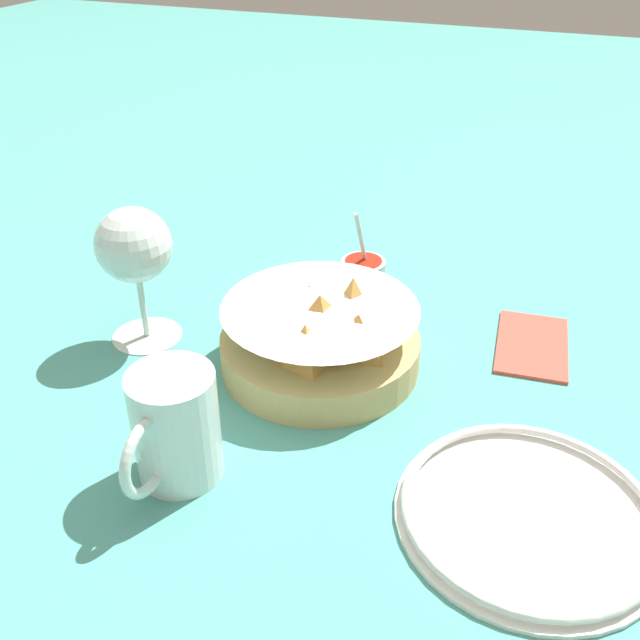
% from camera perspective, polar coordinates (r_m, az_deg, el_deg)
% --- Properties ---
extents(ground_plane, '(4.00, 4.00, 0.00)m').
position_cam_1_polar(ground_plane, '(0.75, 0.00, -3.61)').
color(ground_plane, teal).
extents(food_basket, '(0.21, 0.21, 0.09)m').
position_cam_1_polar(food_basket, '(0.73, 0.13, -1.52)').
color(food_basket, tan).
rests_on(food_basket, ground_plane).
extents(sauce_cup, '(0.07, 0.06, 0.11)m').
position_cam_1_polar(sauce_cup, '(0.89, 3.47, 3.98)').
color(sauce_cup, '#B7B7BC').
rests_on(sauce_cup, ground_plane).
extents(wine_glass, '(0.08, 0.08, 0.15)m').
position_cam_1_polar(wine_glass, '(0.77, -14.65, 5.46)').
color(wine_glass, silver).
rests_on(wine_glass, ground_plane).
extents(beer_mug, '(0.11, 0.07, 0.10)m').
position_cam_1_polar(beer_mug, '(0.61, -11.52, -8.65)').
color(beer_mug, silver).
rests_on(beer_mug, ground_plane).
extents(side_plate, '(0.21, 0.21, 0.01)m').
position_cam_1_polar(side_plate, '(0.61, 16.35, -14.59)').
color(side_plate, white).
rests_on(side_plate, ground_plane).
extents(napkin, '(0.13, 0.09, 0.01)m').
position_cam_1_polar(napkin, '(0.81, 16.63, -1.81)').
color(napkin, '#DB4C3D').
rests_on(napkin, ground_plane).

